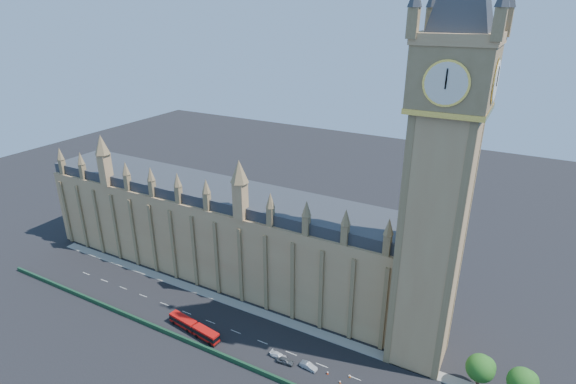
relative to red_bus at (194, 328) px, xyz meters
The scene contains 14 objects.
ground 14.14m from the red_bus, 21.60° to the left, with size 400.00×400.00×0.00m, color black.
palace_westminster 32.17m from the red_bus, 113.68° to the left, with size 120.00×20.00×28.00m.
elizabeth_tower 76.15m from the red_bus, 20.57° to the left, with size 20.59×20.59×105.00m.
bridge_parapet 13.65m from the red_bus, 16.28° to the right, with size 160.00×0.60×1.20m, color #1E4C2D.
kerb_north 19.71m from the red_bus, 48.30° to the left, with size 160.00×3.00×0.16m, color gray.
tree_east_near 67.19m from the red_bus, 13.16° to the left, with size 6.00×6.00×8.50m.
tree_east_far 74.99m from the red_bus, 11.76° to the left, with size 6.00×6.00×8.50m.
red_bus is the anchor object (origin of this frame).
car_grey 25.46m from the red_bus, ahead, with size 1.63×4.06×1.38m, color #42464B.
car_silver 30.95m from the red_bus, ahead, with size 1.45×4.15×1.37m, color #9C9FA3.
car_white 23.26m from the red_bus, ahead, with size 1.70×4.19×1.21m, color white.
cone_a 40.31m from the red_bus, ahead, with size 0.58×0.58×0.73m.
cone_b 35.49m from the red_bus, ahead, with size 0.45×0.45×0.71m.
cone_d 38.83m from the red_bus, ahead, with size 0.43×0.43×0.64m.
Camera 1 is at (51.75, -74.02, 75.77)m, focal length 28.00 mm.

